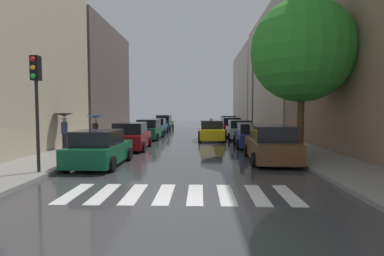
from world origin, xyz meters
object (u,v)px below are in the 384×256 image
(parked_car_right_nearest, at_px, (271,145))
(parked_car_right_fourth, at_px, (231,126))
(parked_car_right_third, at_px, (239,130))
(taxi_midroad, at_px, (211,131))
(traffic_light_left_corner, at_px, (36,88))
(lamp_post_right, at_px, (253,92))
(parked_car_left_third, at_px, (149,130))
(parked_car_right_second, at_px, (251,136))
(parked_car_right_fifth, at_px, (228,123))
(pedestrian_foreground, at_px, (95,123))
(pedestrian_by_kerb, at_px, (64,122))
(parked_car_left_second, at_px, (131,137))
(parked_car_left_fifth, at_px, (164,123))
(street_tree_right, at_px, (302,51))
(parked_car_left_nearest, at_px, (99,149))
(parked_car_left_fourth, at_px, (157,127))

(parked_car_right_nearest, height_order, parked_car_right_fourth, parked_car_right_nearest)
(parked_car_right_third, bearing_deg, taxi_midroad, 122.59)
(traffic_light_left_corner, bearing_deg, lamp_post_right, 58.42)
(parked_car_left_third, bearing_deg, parked_car_right_second, -122.53)
(parked_car_right_third, distance_m, parked_car_right_fifth, 11.51)
(parked_car_right_fourth, xyz_separation_m, pedestrian_foreground, (-9.65, -12.99, 0.87))
(pedestrian_by_kerb, bearing_deg, pedestrian_foreground, 127.20)
(parked_car_left_second, bearing_deg, pedestrian_by_kerb, 102.67)
(parked_car_left_fifth, relative_size, pedestrian_foreground, 2.26)
(parked_car_right_third, distance_m, taxi_midroad, 2.88)
(parked_car_right_second, bearing_deg, pedestrian_foreground, 102.23)
(street_tree_right, bearing_deg, traffic_light_left_corner, -155.52)
(parked_car_left_fifth, bearing_deg, parked_car_left_nearest, -178.25)
(parked_car_left_third, bearing_deg, traffic_light_left_corner, 174.21)
(parked_car_left_fourth, xyz_separation_m, parked_car_right_second, (7.85, -10.75, 0.00))
(parked_car_left_fifth, bearing_deg, lamp_post_right, -129.86)
(parked_car_left_fifth, relative_size, parked_car_right_fourth, 0.96)
(parked_car_right_third, bearing_deg, traffic_light_left_corner, 148.10)
(parked_car_left_fifth, bearing_deg, parked_car_left_third, -177.39)
(taxi_midroad, bearing_deg, parked_car_left_third, 77.57)
(parked_car_left_nearest, distance_m, traffic_light_left_corner, 3.67)
(parked_car_right_second, relative_size, lamp_post_right, 0.69)
(parked_car_left_fourth, distance_m, parked_car_right_fifth, 10.12)
(parked_car_right_nearest, relative_size, pedestrian_by_kerb, 2.19)
(parked_car_left_second, height_order, pedestrian_foreground, pedestrian_foreground)
(parked_car_left_fifth, xyz_separation_m, traffic_light_left_corner, (-1.54, -26.26, 2.45))
(pedestrian_foreground, bearing_deg, street_tree_right, 116.22)
(parked_car_right_second, height_order, parked_car_right_fifth, parked_car_right_fifth)
(parked_car_right_nearest, distance_m, taxi_midroad, 10.12)
(parked_car_right_nearest, bearing_deg, parked_car_left_third, 37.38)
(pedestrian_by_kerb, bearing_deg, taxi_midroad, 136.66)
(parked_car_left_third, bearing_deg, parked_car_left_fifth, 2.18)
(parked_car_left_fifth, height_order, lamp_post_right, lamp_post_right)
(pedestrian_foreground, xyz_separation_m, traffic_light_left_corner, (0.46, -7.43, 1.64))
(parked_car_right_nearest, bearing_deg, parked_car_left_fifth, 21.17)
(parked_car_left_fifth, bearing_deg, taxi_midroad, -156.05)
(parked_car_left_third, distance_m, street_tree_right, 14.06)
(parked_car_right_second, distance_m, parked_car_right_fourth, 11.29)
(parked_car_left_second, height_order, parked_car_right_fourth, parked_car_left_second)
(parked_car_right_fourth, distance_m, parked_car_right_fifth, 5.81)
(parked_car_left_second, xyz_separation_m, parked_car_right_nearest, (7.69, -4.23, 0.03))
(parked_car_left_second, distance_m, parked_car_right_second, 7.83)
(parked_car_right_second, xyz_separation_m, traffic_light_left_corner, (-9.40, -9.14, 2.54))
(parked_car_right_fourth, xyz_separation_m, parked_car_right_fifth, (0.25, 5.80, 0.02))
(parked_car_right_second, bearing_deg, street_tree_right, -151.11)
(parked_car_right_fourth, distance_m, taxi_midroad, 7.59)
(parked_car_right_fourth, height_order, street_tree_right, street_tree_right)
(parked_car_right_third, distance_m, street_tree_right, 10.87)
(parked_car_left_fourth, distance_m, street_tree_right, 18.33)
(parked_car_right_second, xyz_separation_m, parked_car_right_fifth, (0.04, 17.09, 0.06))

